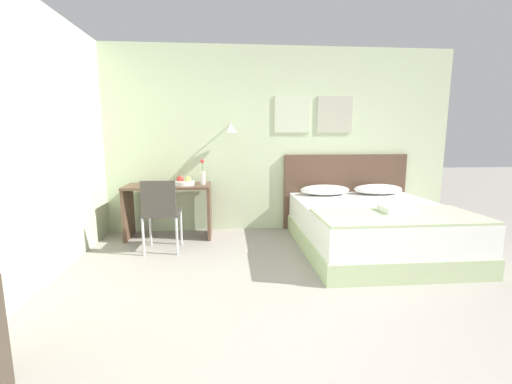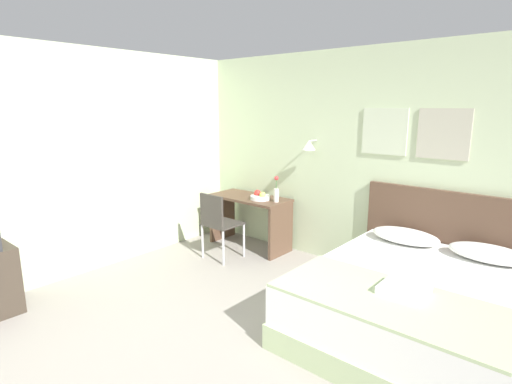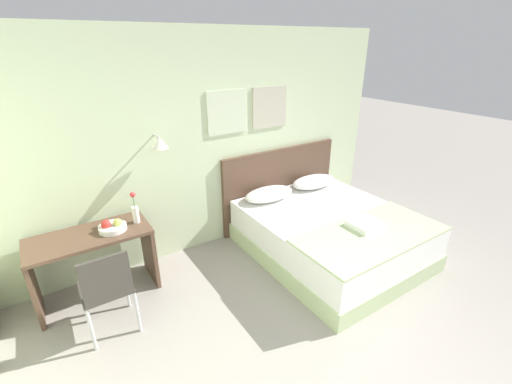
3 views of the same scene
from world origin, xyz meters
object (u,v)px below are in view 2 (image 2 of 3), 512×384
at_px(desk_chair, 218,220).
at_px(fruit_bowl, 260,197).
at_px(flower_vase, 276,192).
at_px(headboard, 451,244).
at_px(bed, 414,306).
at_px(throw_blanket, 389,299).
at_px(pillow_right, 489,253).
at_px(pillow_left, 405,236).
at_px(desk, 250,212).
at_px(folded_towel_near_foot, 404,290).

height_order(desk_chair, fruit_bowl, desk_chair).
relative_size(desk_chair, flower_vase, 2.55).
xyz_separation_m(headboard, fruit_bowl, (-2.36, -0.33, 0.22)).
distance_m(bed, throw_blanket, 0.66).
relative_size(headboard, pillow_right, 2.65).
xyz_separation_m(pillow_right, throw_blanket, (-0.39, -1.37, -0.06)).
bearing_deg(throw_blanket, pillow_left, 106.00).
bearing_deg(pillow_left, headboard, 35.00).
distance_m(pillow_right, throw_blanket, 1.42).
xyz_separation_m(desk_chair, fruit_bowl, (0.21, 0.60, 0.24)).
height_order(headboard, desk, headboard).
xyz_separation_m(bed, headboard, (0.00, 1.05, 0.28)).
distance_m(folded_towel_near_foot, desk_chair, 2.69).
relative_size(throw_blanket, folded_towel_near_foot, 5.13).
bearing_deg(pillow_right, flower_vase, -179.54).
bearing_deg(headboard, pillow_right, -35.00).
relative_size(pillow_left, fruit_bowl, 2.61).
height_order(folded_towel_near_foot, flower_vase, flower_vase).
bearing_deg(flower_vase, headboard, 7.95).
relative_size(pillow_right, folded_towel_near_foot, 2.13).
height_order(pillow_right, desk_chair, desk_chair).
relative_size(folded_towel_near_foot, flower_vase, 0.95).
distance_m(bed, desk_chair, 2.59).
bearing_deg(throw_blanket, desk, 152.34).
height_order(headboard, throw_blanket, headboard).
distance_m(bed, pillow_left, 0.94).
distance_m(desk_chair, fruit_bowl, 0.68).
height_order(desk, flower_vase, flower_vase).
relative_size(desk_chair, fruit_bowl, 3.29).
xyz_separation_m(pillow_right, fruit_bowl, (-2.75, -0.05, 0.14)).
height_order(folded_towel_near_foot, desk, desk).
xyz_separation_m(bed, folded_towel_near_foot, (0.06, -0.45, 0.34)).
distance_m(pillow_left, desk_chair, 2.28).
bearing_deg(desk, pillow_left, 0.37).
relative_size(pillow_left, desk, 0.62).
bearing_deg(pillow_left, fruit_bowl, -178.46).
distance_m(desk, fruit_bowl, 0.35).
xyz_separation_m(headboard, folded_towel_near_foot, (0.06, -1.50, 0.05)).
bearing_deg(fruit_bowl, throw_blanket, -29.13).
bearing_deg(folded_towel_near_foot, pillow_right, 74.65).
bearing_deg(throw_blanket, folded_towel_near_foot, 68.56).
bearing_deg(bed, pillow_left, 116.83).
bearing_deg(pillow_left, throw_blanket, -74.00).
distance_m(folded_towel_near_foot, fruit_bowl, 2.69).
relative_size(pillow_left, folded_towel_near_foot, 2.13).
bearing_deg(headboard, folded_towel_near_foot, -87.86).
bearing_deg(pillow_left, desk_chair, -163.34).
xyz_separation_m(desk, flower_vase, (0.47, -0.01, 0.35)).
distance_m(headboard, flower_vase, 2.15).
bearing_deg(bed, flower_vase, 160.30).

